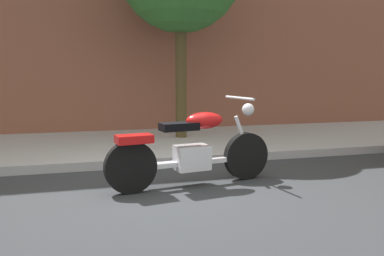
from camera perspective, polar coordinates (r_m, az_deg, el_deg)
ground_plane at (r=5.07m, az=-3.53°, el=-9.02°), size 60.00×60.00×0.00m
sidewalk at (r=8.01m, az=-8.06°, el=-2.37°), size 19.19×3.37×0.14m
motorcycle at (r=5.25m, az=-0.05°, el=-3.10°), size 2.28×0.73×1.15m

